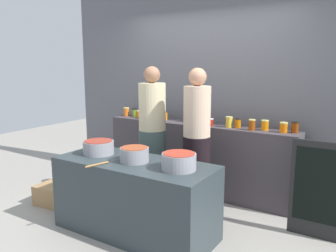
{
  "coord_description": "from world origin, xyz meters",
  "views": [
    {
      "loc": [
        2.1,
        -2.99,
        1.78
      ],
      "look_at": [
        0.0,
        0.35,
        1.05
      ],
      "focal_mm": 36.8,
      "sensor_mm": 36.0,
      "label": 1
    }
  ],
  "objects": [
    {
      "name": "preserve_jar_2",
      "position": [
        -0.98,
        1.09,
        1.02
      ],
      "size": [
        0.07,
        0.07,
        0.11
      ],
      "color": "orange",
      "rests_on": "display_shelf"
    },
    {
      "name": "cooking_pot_center",
      "position": [
        0.01,
        -0.3,
        0.86
      ],
      "size": [
        0.3,
        0.3,
        0.15
      ],
      "color": "gray",
      "rests_on": "prep_table"
    },
    {
      "name": "cook_with_tongs",
      "position": [
        -0.31,
        0.48,
        0.79
      ],
      "size": [
        0.35,
        0.35,
        1.74
      ],
      "color": "#425351",
      "rests_on": "ground"
    },
    {
      "name": "wooden_spoon",
      "position": [
        -0.23,
        -0.6,
        0.79
      ],
      "size": [
        0.09,
        0.25,
        0.02
      ],
      "primitive_type": "cylinder",
      "rotation": [
        1.57,
        0.0,
        6.0
      ],
      "color": "#9E703D",
      "rests_on": "prep_table"
    },
    {
      "name": "preserve_jar_14",
      "position": [
        1.25,
        1.16,
        1.03
      ],
      "size": [
        0.09,
        0.09,
        0.13
      ],
      "color": "#7D330A",
      "rests_on": "display_shelf"
    },
    {
      "name": "preserve_jar_5",
      "position": [
        -0.53,
        1.12,
        1.03
      ],
      "size": [
        0.07,
        0.07,
        0.12
      ],
      "color": "orange",
      "rests_on": "display_shelf"
    },
    {
      "name": "preserve_jar_0",
      "position": [
        -1.25,
        1.12,
        1.03
      ],
      "size": [
        0.09,
        0.09,
        0.13
      ],
      "color": "orange",
      "rests_on": "display_shelf"
    },
    {
      "name": "cooking_pot_left",
      "position": [
        -0.52,
        -0.27,
        0.86
      ],
      "size": [
        0.34,
        0.34,
        0.15
      ],
      "color": "gray",
      "rests_on": "prep_table"
    },
    {
      "name": "preserve_jar_13",
      "position": [
        1.14,
        1.1,
        1.03
      ],
      "size": [
        0.09,
        0.09,
        0.12
      ],
      "color": "orange",
      "rests_on": "display_shelf"
    },
    {
      "name": "preserve_jar_10",
      "position": [
        0.57,
        1.1,
        1.03
      ],
      "size": [
        0.08,
        0.08,
        0.12
      ],
      "color": "#CD640A",
      "rests_on": "display_shelf"
    },
    {
      "name": "preserve_jar_1",
      "position": [
        -1.12,
        1.15,
        1.03
      ],
      "size": [
        0.07,
        0.07,
        0.12
      ],
      "color": "olive",
      "rests_on": "display_shelf"
    },
    {
      "name": "storefront_wall",
      "position": [
        0.0,
        1.45,
        1.5
      ],
      "size": [
        4.8,
        0.12,
        3.0
      ],
      "primitive_type": "cube",
      "color": "slate",
      "rests_on": "ground"
    },
    {
      "name": "prep_table",
      "position": [
        0.0,
        -0.3,
        0.39
      ],
      "size": [
        1.7,
        0.7,
        0.78
      ],
      "primitive_type": "cube",
      "color": "#2D373B",
      "rests_on": "ground"
    },
    {
      "name": "bread_crate",
      "position": [
        -1.31,
        -0.26,
        0.12
      ],
      "size": [
        0.5,
        0.37,
        0.25
      ],
      "primitive_type": "cube",
      "rotation": [
        0.0,
        0.0,
        0.1
      ],
      "color": "#9D794D",
      "rests_on": "ground"
    },
    {
      "name": "cook_in_cap",
      "position": [
        0.31,
        0.47,
        0.79
      ],
      "size": [
        0.32,
        0.32,
        1.72
      ],
      "color": "black",
      "rests_on": "ground"
    },
    {
      "name": "display_shelf",
      "position": [
        0.0,
        1.1,
        0.48
      ],
      "size": [
        2.7,
        0.36,
        0.97
      ],
      "primitive_type": "cube",
      "color": "#3F3A3F",
      "rests_on": "ground"
    },
    {
      "name": "preserve_jar_3",
      "position": [
        -0.84,
        1.05,
        1.02
      ],
      "size": [
        0.08,
        0.08,
        0.11
      ],
      "color": "#923C17",
      "rests_on": "display_shelf"
    },
    {
      "name": "chalkboard_sign",
      "position": [
        1.66,
        0.61,
        0.51
      ],
      "size": [
        0.6,
        0.05,
        1.02
      ],
      "color": "black",
      "rests_on": "ground"
    },
    {
      "name": "preserve_jar_8",
      "position": [
        0.22,
        1.04,
        1.01
      ],
      "size": [
        0.08,
        0.08,
        0.1
      ],
      "color": "#AE200F",
      "rests_on": "display_shelf"
    },
    {
      "name": "preserve_jar_6",
      "position": [
        -0.18,
        1.13,
        1.02
      ],
      "size": [
        0.07,
        0.07,
        0.11
      ],
      "color": "#3C5C37",
      "rests_on": "display_shelf"
    },
    {
      "name": "ground",
      "position": [
        0.0,
        0.0,
        0.0
      ],
      "size": [
        12.0,
        12.0,
        0.0
      ],
      "primitive_type": "plane",
      "color": "gray"
    },
    {
      "name": "cooking_pot_right",
      "position": [
        0.53,
        -0.29,
        0.86
      ],
      "size": [
        0.33,
        0.33,
        0.16
      ],
      "color": "gray",
      "rests_on": "prep_table"
    },
    {
      "name": "preserve_jar_7",
      "position": [
        -0.07,
        1.15,
        1.04
      ],
      "size": [
        0.09,
        0.09,
        0.14
      ],
      "color": "red",
      "rests_on": "display_shelf"
    },
    {
      "name": "preserve_jar_11",
      "position": [
        0.77,
        1.04,
        1.03
      ],
      "size": [
        0.08,
        0.08,
        0.13
      ],
      "color": "#903C0B",
      "rests_on": "display_shelf"
    },
    {
      "name": "preserve_jar_4",
      "position": [
        -0.68,
        1.13,
        1.02
      ],
      "size": [
        0.09,
        0.09,
        0.11
      ],
      "color": "#265C2E",
      "rests_on": "display_shelf"
    },
    {
      "name": "preserve_jar_9",
      "position": [
        0.46,
        1.08,
        1.03
      ],
      "size": [
        0.09,
        0.09,
        0.14
      ],
      "color": "yellow",
      "rests_on": "display_shelf"
    },
    {
      "name": "preserve_jar_12",
      "position": [
        0.91,
        1.12,
        1.03
      ],
      "size": [
        0.09,
        0.09,
        0.13
      ],
      "color": "orange",
      "rests_on": "display_shelf"
    }
  ]
}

